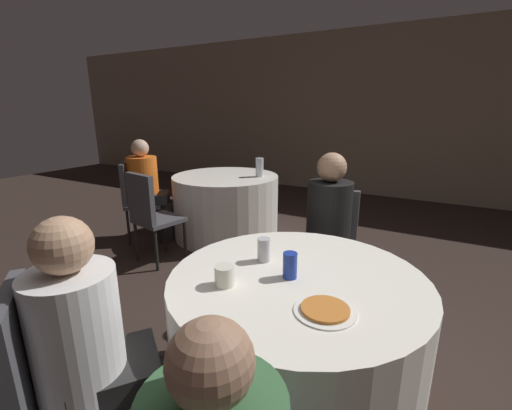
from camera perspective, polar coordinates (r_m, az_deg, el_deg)
ground_plane at (r=2.17m, az=7.14°, el=-27.92°), size 16.00×16.00×0.00m
wall_back at (r=6.30m, az=24.86°, el=13.48°), size 16.00×0.06×2.80m
table_near at (r=1.84m, az=6.52°, el=-22.04°), size 1.20×1.20×0.74m
table_far at (r=4.11m, az=-5.00°, el=-0.17°), size 1.24×1.24×0.74m
chair_near_north at (r=2.63m, az=12.11°, el=-5.73°), size 0.46×0.46×0.92m
chair_near_southwest at (r=1.57m, az=-30.61°, el=-23.78°), size 0.56×0.56×0.92m
chair_far_south at (r=3.45m, az=-17.27°, el=-0.96°), size 0.47×0.47×0.92m
chair_far_southwest at (r=4.16m, az=-19.44°, el=1.64°), size 0.56×0.56×0.92m
person_orange_shirt at (r=4.11m, az=-17.29°, el=2.39°), size 0.48×0.46×1.17m
person_black_shirt at (r=2.46m, az=11.60°, el=-5.78°), size 0.34×0.49×1.21m
person_white_shirt at (r=1.54m, az=-24.03°, el=-22.42°), size 0.43×0.46×1.15m
pizza_plate_near at (r=1.40m, az=11.45°, el=-16.77°), size 0.24×0.24×0.02m
soda_can_silver at (r=1.76m, az=1.32°, el=-7.46°), size 0.07×0.07×0.12m
soda_can_blue at (r=1.60m, az=5.68°, el=-9.99°), size 0.07×0.07×0.12m
cup_near at (r=1.54m, az=-5.28°, el=-11.66°), size 0.09×0.09×0.09m
bottle_far at (r=3.94m, az=0.60°, el=6.29°), size 0.09×0.09×0.21m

